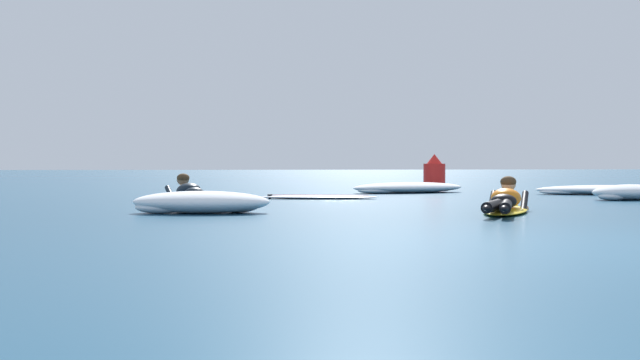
{
  "coord_description": "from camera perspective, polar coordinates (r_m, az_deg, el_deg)",
  "views": [
    {
      "loc": [
        -3.13,
        -6.29,
        0.68
      ],
      "look_at": [
        -1.43,
        6.47,
        0.41
      ],
      "focal_mm": 46.07,
      "sensor_mm": 36.0,
      "label": 1
    }
  ],
  "objects": [
    {
      "name": "ground_plane",
      "position": [
        16.6,
        3.29,
        -1.13
      ],
      "size": [
        120.0,
        120.0,
        0.0
      ],
      "primitive_type": "plane",
      "color": "navy"
    },
    {
      "name": "surfer_near",
      "position": [
        11.23,
        12.73,
        -1.58
      ],
      "size": [
        1.49,
        2.54,
        0.54
      ],
      "color": "yellow",
      "rests_on": "ground"
    },
    {
      "name": "surfer_far",
      "position": [
        13.98,
        -8.96,
        -1.01
      ],
      "size": [
        1.09,
        2.45,
        0.53
      ],
      "color": "silver",
      "rests_on": "ground"
    },
    {
      "name": "drifting_surfboard",
      "position": [
        15.34,
        -0.15,
        -1.19
      ],
      "size": [
        2.27,
        0.96,
        0.16
      ],
      "color": "silver",
      "rests_on": "ground"
    },
    {
      "name": "whitewater_front",
      "position": [
        15.96,
        20.75,
        -0.83
      ],
      "size": [
        1.66,
        1.11,
        0.28
      ],
      "color": "white",
      "rests_on": "ground"
    },
    {
      "name": "whitewater_mid_left",
      "position": [
        18.51,
        6.17,
        -0.54
      ],
      "size": [
        2.97,
        1.9,
        0.24
      ],
      "color": "white",
      "rests_on": "ground"
    },
    {
      "name": "whitewater_mid_right",
      "position": [
        11.13,
        -8.23,
        -1.58
      ],
      "size": [
        1.95,
        1.15,
        0.3
      ],
      "color": "white",
      "rests_on": "ground"
    },
    {
      "name": "whitewater_back",
      "position": [
        18.46,
        19.57,
        -0.67
      ],
      "size": [
        3.3,
        1.78,
        0.2
      ],
      "color": "white",
      "rests_on": "ground"
    },
    {
      "name": "channel_marker_buoy",
      "position": [
        20.69,
        7.95,
        0.28
      ],
      "size": [
        0.57,
        0.57,
        0.89
      ],
      "color": "red",
      "rests_on": "ground"
    }
  ]
}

